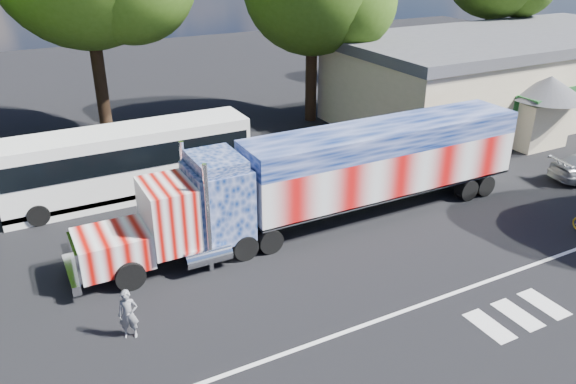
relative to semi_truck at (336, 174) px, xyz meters
name	(u,v)px	position (x,y,z in m)	size (l,w,h in m)	color
ground	(328,273)	(-2.29, -3.26, -2.09)	(100.00, 100.00, 0.00)	black
lane_markings	(438,318)	(-0.58, -7.03, -2.08)	(30.00, 2.67, 0.01)	silver
semi_truck	(336,174)	(0.00, 0.00, 0.00)	(19.02, 3.00, 4.05)	black
coach_bus	(129,162)	(-6.78, 6.38, -0.46)	(10.83, 2.52, 3.15)	white
hall_building	(507,75)	(17.63, 7.60, 0.53)	(22.40, 12.80, 5.20)	beige
woman	(128,314)	(-9.22, -3.46, -1.29)	(0.58, 0.38, 1.58)	slate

